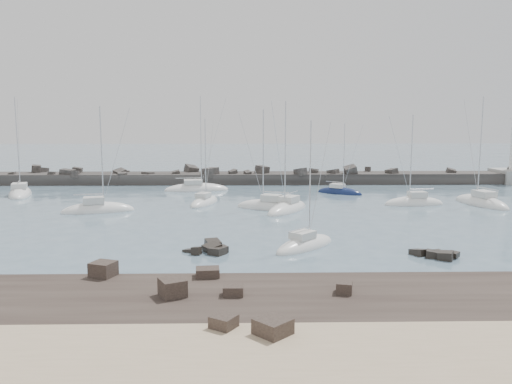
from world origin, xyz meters
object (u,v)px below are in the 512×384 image
at_px(sailboat_10, 481,204).
at_px(sailboat_3, 204,203).
at_px(sailboat_6, 287,210).
at_px(sailboat_8, 339,193).
at_px(sailboat_5, 268,208).
at_px(sailboat_4, 196,190).
at_px(sailboat_1, 20,194).
at_px(sailboat_9, 414,204).
at_px(sailboat_13, 98,211).
at_px(sailboat_7, 305,246).

bearing_deg(sailboat_10, sailboat_3, 177.66).
bearing_deg(sailboat_6, sailboat_8, 58.26).
xyz_separation_m(sailboat_5, sailboat_10, (27.75, 2.48, -0.00)).
bearing_deg(sailboat_10, sailboat_4, 159.50).
bearing_deg(sailboat_1, sailboat_5, -18.96).
distance_m(sailboat_5, sailboat_8, 17.40).
relative_size(sailboat_4, sailboat_6, 1.11).
height_order(sailboat_8, sailboat_10, sailboat_10).
distance_m(sailboat_4, sailboat_9, 32.80).
height_order(sailboat_3, sailboat_13, sailboat_13).
distance_m(sailboat_3, sailboat_10, 36.02).
distance_m(sailboat_3, sailboat_7, 25.46).
bearing_deg(sailboat_10, sailboat_6, -171.32).
bearing_deg(sailboat_1, sailboat_7, -39.57).
distance_m(sailboat_6, sailboat_9, 17.27).
bearing_deg(sailboat_3, sailboat_7, -65.59).
relative_size(sailboat_4, sailboat_9, 1.24).
height_order(sailboat_4, sailboat_5, sailboat_4).
relative_size(sailboat_6, sailboat_7, 1.21).
relative_size(sailboat_3, sailboat_8, 1.06).
distance_m(sailboat_4, sailboat_8, 22.14).
distance_m(sailboat_1, sailboat_10, 64.43).
bearing_deg(sailboat_5, sailboat_4, 122.10).
height_order(sailboat_5, sailboat_8, sailboat_5).
bearing_deg(sailboat_3, sailboat_6, -27.06).
bearing_deg(sailboat_10, sailboat_1, 171.20).
distance_m(sailboat_1, sailboat_9, 55.82).
relative_size(sailboat_5, sailboat_6, 0.94).
bearing_deg(sailboat_5, sailboat_6, -31.96).
height_order(sailboat_5, sailboat_6, sailboat_6).
xyz_separation_m(sailboat_1, sailboat_3, (27.68, -8.39, -0.01)).
relative_size(sailboat_6, sailboat_13, 1.04).
height_order(sailboat_6, sailboat_8, sailboat_6).
distance_m(sailboat_1, sailboat_7, 49.56).
relative_size(sailboat_3, sailboat_4, 0.76).
height_order(sailboat_7, sailboat_9, sailboat_9).
xyz_separation_m(sailboat_4, sailboat_6, (12.80, -18.21, 0.01)).
bearing_deg(sailboat_8, sailboat_10, -33.15).
xyz_separation_m(sailboat_3, sailboat_9, (27.29, -1.31, 0.02)).
distance_m(sailboat_4, sailboat_13, 21.03).
relative_size(sailboat_6, sailboat_10, 0.94).
xyz_separation_m(sailboat_8, sailboat_13, (-31.76, -14.96, 0.03)).
xyz_separation_m(sailboat_1, sailboat_13, (15.47, -14.08, 0.01)).
bearing_deg(sailboat_7, sailboat_4, 109.59).
bearing_deg(sailboat_7, sailboat_10, 40.45).
bearing_deg(sailboat_4, sailboat_10, -20.50).
bearing_deg(sailboat_8, sailboat_6, -121.74).
height_order(sailboat_9, sailboat_10, sailboat_10).
relative_size(sailboat_1, sailboat_13, 1.14).
bearing_deg(sailboat_4, sailboat_7, -70.41).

